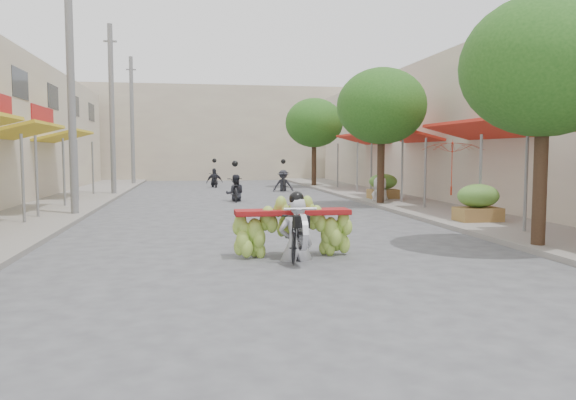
# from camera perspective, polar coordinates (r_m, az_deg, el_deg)

# --- Properties ---
(ground) EXTENTS (120.00, 120.00, 0.00)m
(ground) POSITION_cam_1_polar(r_m,az_deg,el_deg) (7.08, 4.75, -11.88)
(ground) COLOR #57585C
(ground) RESTS_ON ground
(sidewalk_left) EXTENTS (4.00, 60.00, 0.12)m
(sidewalk_left) POSITION_cam_1_polar(r_m,az_deg,el_deg) (22.29, -23.37, -0.66)
(sidewalk_left) COLOR gray
(sidewalk_left) RESTS_ON ground
(sidewalk_right) EXTENTS (4.00, 60.00, 0.12)m
(sidewalk_right) POSITION_cam_1_polar(r_m,az_deg,el_deg) (23.33, 12.27, -0.15)
(sidewalk_right) COLOR gray
(sidewalk_right) RESTS_ON ground
(shophouse_row_right) EXTENTS (9.77, 40.00, 6.00)m
(shophouse_row_right) POSITION_cam_1_polar(r_m,az_deg,el_deg) (24.72, 24.16, 6.64)
(shophouse_row_right) COLOR beige
(shophouse_row_right) RESTS_ON ground
(far_building) EXTENTS (20.00, 6.00, 7.00)m
(far_building) POSITION_cam_1_polar(r_m,az_deg,el_deg) (44.62, -7.51, 6.65)
(far_building) COLOR #C2B399
(far_building) RESTS_ON ground
(utility_pole_mid) EXTENTS (0.60, 0.24, 8.00)m
(utility_pole_mid) POSITION_cam_1_polar(r_m,az_deg,el_deg) (19.03, -21.18, 10.51)
(utility_pole_mid) COLOR slate
(utility_pole_mid) RESTS_ON ground
(utility_pole_far) EXTENTS (0.60, 0.24, 8.00)m
(utility_pole_far) POSITION_cam_1_polar(r_m,az_deg,el_deg) (27.88, -17.46, 8.69)
(utility_pole_far) COLOR slate
(utility_pole_far) RESTS_ON ground
(utility_pole_back) EXTENTS (0.60, 0.24, 8.00)m
(utility_pole_back) POSITION_cam_1_polar(r_m,az_deg,el_deg) (36.80, -15.55, 7.74)
(utility_pole_back) COLOR slate
(utility_pole_back) RESTS_ON ground
(street_tree_near) EXTENTS (3.40, 3.40, 5.25)m
(street_tree_near) POSITION_cam_1_polar(r_m,az_deg,el_deg) (12.85, 24.60, 12.22)
(street_tree_near) COLOR #3A2719
(street_tree_near) RESTS_ON ground
(street_tree_mid) EXTENTS (3.40, 3.40, 5.25)m
(street_tree_mid) POSITION_cam_1_polar(r_m,az_deg,el_deg) (21.82, 9.49, 9.35)
(street_tree_mid) COLOR #3A2719
(street_tree_mid) RESTS_ON ground
(street_tree_far) EXTENTS (3.40, 3.40, 5.25)m
(street_tree_far) POSITION_cam_1_polar(r_m,az_deg,el_deg) (33.37, 2.67, 7.81)
(street_tree_far) COLOR #3A2719
(street_tree_far) RESTS_ON ground
(produce_crate_mid) EXTENTS (1.20, 0.88, 1.16)m
(produce_crate_mid) POSITION_cam_1_polar(r_m,az_deg,el_deg) (16.62, 18.76, 0.01)
(produce_crate_mid) COLOR olive
(produce_crate_mid) RESTS_ON ground
(produce_crate_far) EXTENTS (1.20, 0.88, 1.16)m
(produce_crate_far) POSITION_cam_1_polar(r_m,az_deg,el_deg) (23.94, 9.63, 1.59)
(produce_crate_far) COLOR olive
(produce_crate_far) RESTS_ON ground
(banana_motorbike) EXTENTS (2.24, 1.82, 2.22)m
(banana_motorbike) POSITION_cam_1_polar(r_m,az_deg,el_deg) (10.74, 0.66, -2.11)
(banana_motorbike) COLOR black
(banana_motorbike) RESTS_ON ground
(market_umbrella) EXTENTS (2.28, 2.28, 1.66)m
(market_umbrella) POSITION_cam_1_polar(r_m,az_deg,el_deg) (17.25, 16.40, 5.93)
(market_umbrella) COLOR #A82A16
(market_umbrella) RESTS_ON ground
(pedestrian) EXTENTS (1.09, 0.90, 1.92)m
(pedestrian) POSITION_cam_1_polar(r_m,az_deg,el_deg) (22.85, 9.35, 2.36)
(pedestrian) COLOR silver
(pedestrian) RESTS_ON ground
(bg_motorbike_a) EXTENTS (0.81, 1.70, 1.95)m
(bg_motorbike_a) POSITION_cam_1_polar(r_m,az_deg,el_deg) (23.67, -5.40, 1.65)
(bg_motorbike_a) COLOR black
(bg_motorbike_a) RESTS_ON ground
(bg_motorbike_b) EXTENTS (1.11, 1.91, 1.95)m
(bg_motorbike_b) POSITION_cam_1_polar(r_m,az_deg,el_deg) (29.69, -0.49, 2.48)
(bg_motorbike_b) COLOR black
(bg_motorbike_b) RESTS_ON ground
(bg_motorbike_c) EXTENTS (1.03, 1.52, 1.95)m
(bg_motorbike_c) POSITION_cam_1_polar(r_m,az_deg,el_deg) (33.45, -7.48, 2.70)
(bg_motorbike_c) COLOR black
(bg_motorbike_c) RESTS_ON ground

